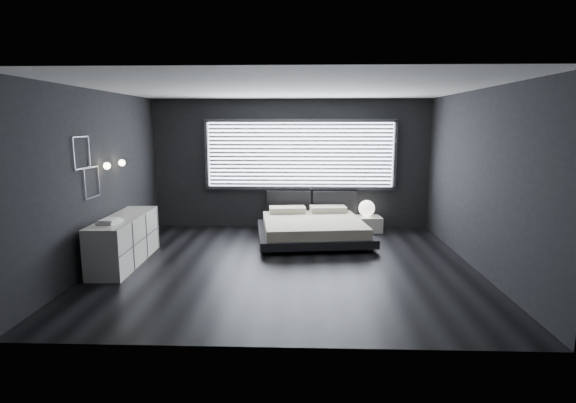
{
  "coord_description": "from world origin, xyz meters",
  "views": [
    {
      "loc": [
        0.27,
        -7.03,
        2.26
      ],
      "look_at": [
        0.0,
        0.85,
        0.9
      ],
      "focal_mm": 28.0,
      "sensor_mm": 36.0,
      "label": 1
    }
  ],
  "objects": [
    {
      "name": "orb_lamp",
      "position": [
        1.63,
        2.42,
        0.49
      ],
      "size": [
        0.34,
        0.34,
        0.34
      ],
      "primitive_type": "sphere",
      "color": "white",
      "rests_on": "nightstand"
    },
    {
      "name": "bed",
      "position": [
        0.45,
        1.59,
        0.25
      ],
      "size": [
        2.34,
        2.25,
        0.55
      ],
      "color": "black",
      "rests_on": "ground"
    },
    {
      "name": "dresser",
      "position": [
        -2.65,
        0.01,
        0.39
      ],
      "size": [
        0.6,
        1.96,
        0.78
      ],
      "color": "silver",
      "rests_on": "ground"
    },
    {
      "name": "book_stack",
      "position": [
        -2.67,
        -0.47,
        0.81
      ],
      "size": [
        0.31,
        0.38,
        0.07
      ],
      "color": "white",
      "rests_on": "dresser"
    },
    {
      "name": "sconce_near",
      "position": [
        -2.88,
        0.05,
        1.6
      ],
      "size": [
        0.18,
        0.11,
        0.11
      ],
      "color": "silver",
      "rests_on": "ground"
    },
    {
      "name": "nightstand",
      "position": [
        1.65,
        2.37,
        0.16
      ],
      "size": [
        0.59,
        0.51,
        0.32
      ],
      "primitive_type": "cube",
      "rotation": [
        0.0,
        0.0,
        0.1
      ],
      "color": "silver",
      "rests_on": "ground"
    },
    {
      "name": "sconce_far",
      "position": [
        -2.88,
        0.65,
        1.6
      ],
      "size": [
        0.18,
        0.11,
        0.11
      ],
      "color": "silver",
      "rests_on": "ground"
    },
    {
      "name": "window",
      "position": [
        0.2,
        2.7,
        1.61
      ],
      "size": [
        4.14,
        0.09,
        1.52
      ],
      "color": "white",
      "rests_on": "ground"
    },
    {
      "name": "room",
      "position": [
        0.0,
        0.0,
        1.4
      ],
      "size": [
        6.04,
        6.0,
        2.8
      ],
      "color": "black",
      "rests_on": "ground"
    },
    {
      "name": "wall_art_upper",
      "position": [
        -2.98,
        -0.55,
        1.85
      ],
      "size": [
        0.01,
        0.48,
        0.48
      ],
      "color": "#47474C",
      "rests_on": "ground"
    },
    {
      "name": "wall_art_lower",
      "position": [
        -2.98,
        -0.3,
        1.38
      ],
      "size": [
        0.01,
        0.48,
        0.48
      ],
      "color": "#47474C",
      "rests_on": "ground"
    },
    {
      "name": "headboard",
      "position": [
        0.46,
        2.64,
        0.57
      ],
      "size": [
        1.96,
        0.16,
        0.52
      ],
      "color": "black",
      "rests_on": "ground"
    }
  ]
}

